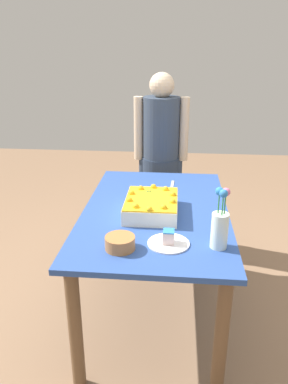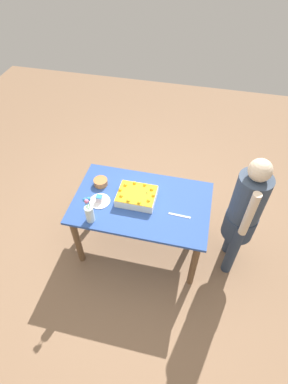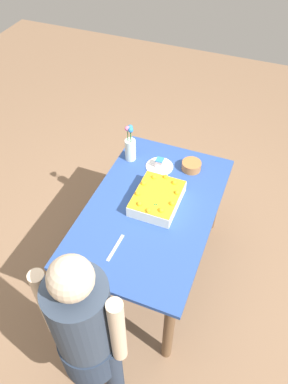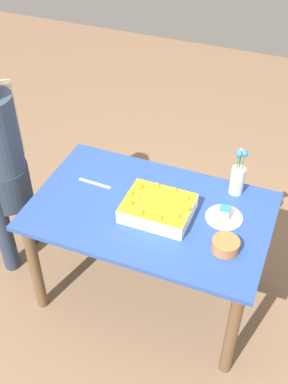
% 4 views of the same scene
% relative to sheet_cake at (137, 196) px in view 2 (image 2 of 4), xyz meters
% --- Properties ---
extents(ground_plane, '(8.00, 8.00, 0.00)m').
position_rel_sheet_cake_xyz_m(ground_plane, '(-0.05, 0.02, -0.81)').
color(ground_plane, '#8D6B4E').
extents(dining_table, '(1.39, 0.87, 0.76)m').
position_rel_sheet_cake_xyz_m(dining_table, '(-0.05, 0.02, -0.17)').
color(dining_table, '#2D4F9C').
rests_on(dining_table, ground_plane).
extents(sheet_cake, '(0.39, 0.30, 0.12)m').
position_rel_sheet_cake_xyz_m(sheet_cake, '(0.00, 0.00, 0.00)').
color(sheet_cake, white).
rests_on(sheet_cake, dining_table).
extents(serving_plate_with_slice, '(0.21, 0.21, 0.08)m').
position_rel_sheet_cake_xyz_m(serving_plate_with_slice, '(0.36, 0.11, -0.03)').
color(serving_plate_with_slice, white).
rests_on(serving_plate_with_slice, dining_table).
extents(cake_knife, '(0.22, 0.03, 0.00)m').
position_rel_sheet_cake_xyz_m(cake_knife, '(-0.46, 0.11, -0.05)').
color(cake_knife, silver).
rests_on(cake_knife, dining_table).
extents(flower_vase, '(0.08, 0.08, 0.31)m').
position_rel_sheet_cake_xyz_m(flower_vase, '(0.37, 0.36, 0.07)').
color(flower_vase, white).
rests_on(flower_vase, dining_table).
extents(fruit_bowl, '(0.15, 0.15, 0.07)m').
position_rel_sheet_cake_xyz_m(fruit_bowl, '(0.43, -0.12, -0.02)').
color(fruit_bowl, '#B8753E').
rests_on(fruit_bowl, dining_table).
extents(person_standing, '(0.31, 0.45, 1.49)m').
position_rel_sheet_cake_xyz_m(person_standing, '(-1.05, 0.00, 0.04)').
color(person_standing, '#2A384E').
rests_on(person_standing, ground_plane).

